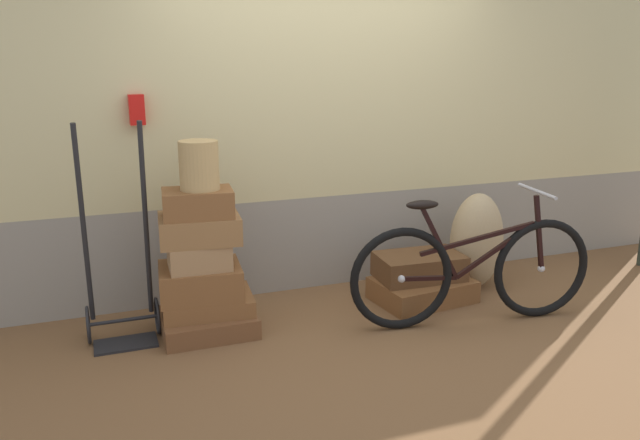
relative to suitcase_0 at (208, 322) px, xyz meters
name	(u,v)px	position (x,y,z in m)	size (l,w,h in m)	color
ground	(362,325)	(1.03, -0.20, -0.10)	(8.84, 5.20, 0.06)	brown
station_building	(321,122)	(1.04, 0.64, 1.23)	(6.84, 0.74, 2.58)	gray
suitcase_0	(208,322)	(0.00, 0.00, 0.00)	(0.60, 0.49, 0.13)	brown
suitcase_1	(208,303)	(0.01, 0.04, 0.12)	(0.58, 0.43, 0.11)	brown
suitcase_2	(200,281)	(-0.03, 0.04, 0.28)	(0.52, 0.43, 0.21)	brown
suitcase_3	(199,256)	(-0.04, 0.00, 0.47)	(0.39, 0.29, 0.17)	#9E754C
suitcase_4	(199,228)	(-0.02, 0.05, 0.64)	(0.51, 0.39, 0.17)	olive
suitcase_5	(198,203)	(-0.02, 0.02, 0.81)	(0.44, 0.31, 0.17)	brown
suitcase_6	(422,290)	(1.62, 0.00, 0.02)	(0.70, 0.49, 0.16)	brown
suitcase_7	(419,266)	(1.60, 0.04, 0.19)	(0.63, 0.39, 0.19)	brown
wicker_basket	(199,165)	(-0.01, 0.02, 1.06)	(0.25, 0.25, 0.31)	tan
luggage_trolley	(121,288)	(-0.53, 0.08, 0.29)	(0.45, 0.34, 1.41)	black
burlap_sack	(476,241)	(2.15, 0.11, 0.31)	(0.43, 0.36, 0.76)	tan
bicycle	(473,271)	(1.73, -0.47, 0.31)	(1.72, 0.46, 0.92)	black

